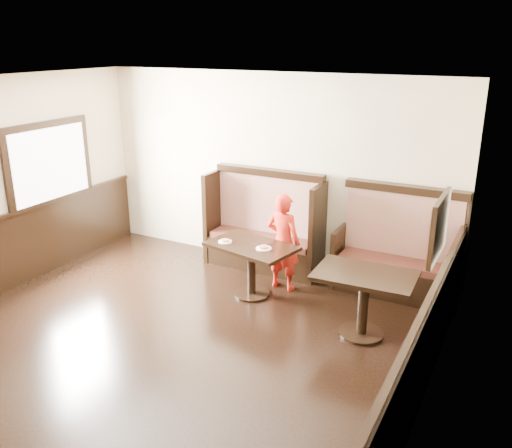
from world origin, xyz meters
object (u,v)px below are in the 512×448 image
Objects in this scene: booth_main at (265,232)px; booth_neighbor at (398,259)px; child at (283,242)px; table_main at (251,257)px; table_neighbor at (364,289)px.

booth_main is 1.06× the size of booth_neighbor.
booth_main is 1.32× the size of child.
child reaches higher than table_main.
booth_main reaches higher than table_main.
child is (0.55, -0.56, 0.14)m from booth_main.
table_neighbor is 0.85× the size of child.
table_main is (-1.67, -0.95, 0.06)m from booth_neighbor.
booth_main reaches higher than child.
table_neighbor is at bearing -34.10° from booth_main.
booth_neighbor is at bearing 41.25° from table_main.
booth_neighbor is 1.46× the size of table_neighbor.
booth_neighbor is 1.52m from child.
booth_main is 1.42× the size of table_main.
table_neighbor is at bearing -93.39° from booth_neighbor.
table_main is 1.63m from table_neighbor.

